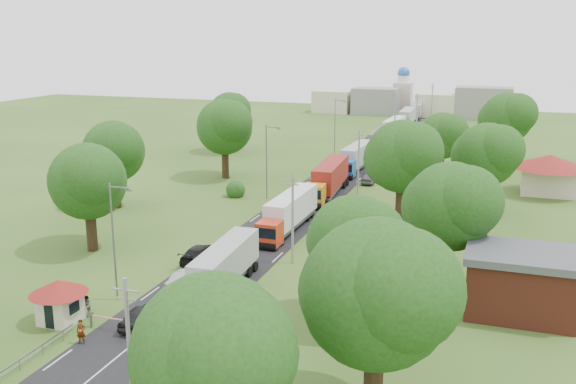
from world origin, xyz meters
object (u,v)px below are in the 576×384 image
at_px(boom_barrier, 127,322).
at_px(info_sign, 376,155).
at_px(guard_booth, 59,296).
at_px(truck_0, 221,270).
at_px(car_lane_mid, 189,279).
at_px(pedestrian_near, 81,332).
at_px(car_lane_front, 142,316).

xyz_separation_m(boom_barrier, info_sign, (6.56, 60.00, 2.11)).
distance_m(guard_booth, truck_0, 13.08).
xyz_separation_m(car_lane_mid, pedestrian_near, (-2.50, -11.72, 0.08)).
bearing_deg(boom_barrier, truck_0, 70.58).
height_order(info_sign, truck_0, info_sign).
bearing_deg(car_lane_mid, car_lane_front, 95.47).
height_order(boom_barrier, pedestrian_near, pedestrian_near).
relative_size(boom_barrier, info_sign, 2.25).
relative_size(car_lane_front, pedestrian_near, 2.57).
bearing_deg(info_sign, truck_0, -93.68).
relative_size(car_lane_front, car_lane_mid, 0.93).
distance_m(guard_booth, car_lane_front, 6.52).
xyz_separation_m(truck_0, pedestrian_near, (-5.44, -11.85, -1.13)).
xyz_separation_m(info_sign, car_lane_front, (-6.20, -58.50, -2.21)).
distance_m(truck_0, car_lane_front, 8.48).
bearing_deg(car_lane_mid, pedestrian_near, 83.43).
xyz_separation_m(boom_barrier, guard_booth, (-5.84, -0.00, 1.27)).
height_order(guard_booth, car_lane_front, guard_booth).
bearing_deg(car_lane_mid, guard_booth, 61.60).
xyz_separation_m(guard_booth, truck_0, (9.14, 9.36, -0.13)).
height_order(boom_barrier, info_sign, info_sign).
distance_m(info_sign, truck_0, 50.75).
relative_size(guard_booth, car_lane_mid, 0.88).
bearing_deg(car_lane_front, truck_0, -112.46).
distance_m(boom_barrier, info_sign, 60.39).
xyz_separation_m(truck_0, car_lane_mid, (-2.94, -0.12, -1.21)).
bearing_deg(truck_0, car_lane_front, -110.52).
height_order(guard_booth, car_lane_mid, guard_booth).
xyz_separation_m(car_lane_front, pedestrian_near, (-2.50, -3.99, 0.11)).
xyz_separation_m(car_lane_front, car_lane_mid, (0.00, 7.73, 0.03)).
height_order(guard_booth, info_sign, info_sign).
height_order(car_lane_front, pedestrian_near, pedestrian_near).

